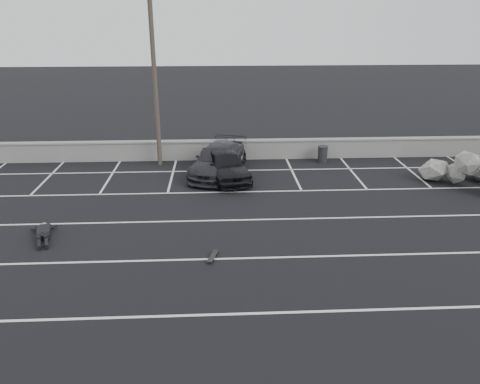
{
  "coord_description": "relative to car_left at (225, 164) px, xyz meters",
  "views": [
    {
      "loc": [
        0.25,
        -10.45,
        7.59
      ],
      "look_at": [
        1.09,
        6.43,
        1.0
      ],
      "focal_mm": 35.0,
      "sensor_mm": 36.0,
      "label": 1
    }
  ],
  "objects": [
    {
      "name": "ground",
      "position": [
        -0.59,
        -10.83,
        -0.72
      ],
      "size": [
        120.0,
        120.0,
        0.0
      ],
      "primitive_type": "plane",
      "color": "black",
      "rests_on": "ground"
    },
    {
      "name": "seawall",
      "position": [
        -0.59,
        3.17,
        -0.17
      ],
      "size": [
        50.0,
        0.45,
        1.06
      ],
      "color": "gray",
      "rests_on": "ground"
    },
    {
      "name": "stall_lines",
      "position": [
        -0.67,
        -6.42,
        -0.72
      ],
      "size": [
        36.0,
        20.05,
        0.01
      ],
      "color": "silver",
      "rests_on": "ground"
    },
    {
      "name": "car_left",
      "position": [
        0.0,
        0.0,
        0.0
      ],
      "size": [
        2.76,
        4.54,
        1.44
      ],
      "primitive_type": "imported",
      "rotation": [
        0.0,
        0.0,
        0.27
      ],
      "color": "black",
      "rests_on": "ground"
    },
    {
      "name": "car_right",
      "position": [
        -0.31,
        0.72,
        -0.01
      ],
      "size": [
        3.34,
        5.25,
        1.42
      ],
      "primitive_type": "imported",
      "rotation": [
        0.0,
        0.0,
        -0.3
      ],
      "color": "#24242A",
      "rests_on": "ground"
    },
    {
      "name": "utility_pole",
      "position": [
        -3.37,
        2.37,
        3.7
      ],
      "size": [
        1.16,
        0.23,
        8.73
      ],
      "color": "#4C4238",
      "rests_on": "ground"
    },
    {
      "name": "trash_bin",
      "position": [
        5.25,
        2.39,
        -0.29
      ],
      "size": [
        0.65,
        0.65,
        0.86
      ],
      "rotation": [
        0.0,
        0.0,
        0.16
      ],
      "color": "black",
      "rests_on": "ground"
    },
    {
      "name": "person",
      "position": [
        -6.67,
        -5.72,
        -0.48
      ],
      "size": [
        2.29,
        2.95,
        0.48
      ],
      "primitive_type": null,
      "rotation": [
        0.0,
        0.0,
        0.29
      ],
      "color": "black",
      "rests_on": "ground"
    },
    {
      "name": "skateboard",
      "position": [
        -0.57,
        -7.79,
        -0.66
      ],
      "size": [
        0.35,
        0.7,
        0.08
      ],
      "rotation": [
        0.0,
        0.0,
        -0.27
      ],
      "color": "black",
      "rests_on": "ground"
    }
  ]
}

